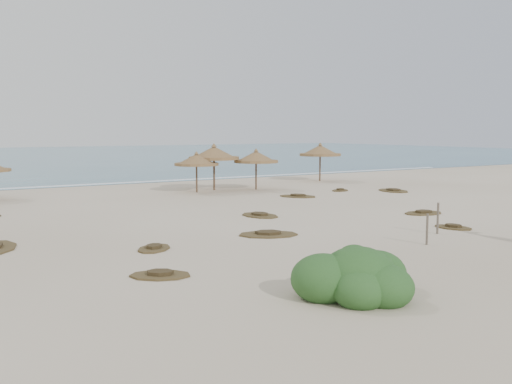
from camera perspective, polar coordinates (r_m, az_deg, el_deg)
ground at (r=20.29m, az=7.31°, el=-5.06°), size 160.00×160.00×0.00m
ocean at (r=91.36m, az=-23.97°, el=3.20°), size 200.00×100.00×0.01m
foam_line at (r=43.46m, az=-14.89°, el=0.79°), size 70.00×0.60×0.01m
palapa_3 at (r=36.36m, az=-5.97°, el=3.16°), size 3.22×3.22×2.62m
palapa_4 at (r=37.63m, az=-4.23°, el=3.84°), size 3.87×3.87×3.10m
palapa_5 at (r=37.93m, az=0.01°, el=3.46°), size 3.17×3.17×2.75m
palapa_6 at (r=44.56m, az=6.43°, el=4.09°), size 3.48×3.48×3.01m
fence_post_near at (r=20.56m, az=16.75°, el=-3.58°), size 0.11×0.11×1.09m
fence_post_far at (r=22.83m, az=17.72°, el=-2.52°), size 0.10×0.10×1.20m
bush at (r=13.89m, az=10.11°, el=-8.43°), size 3.12×2.74×1.39m
scrub_2 at (r=19.31m, az=-10.16°, el=-5.53°), size 1.75×1.80×0.16m
scrub_3 at (r=26.28m, az=0.39°, el=-2.32°), size 1.56×2.20×0.16m
scrub_4 at (r=28.17m, az=16.39°, el=-2.00°), size 2.08×1.42×0.16m
scrub_5 at (r=38.03m, az=13.57°, el=0.15°), size 2.24×2.86×0.16m
scrub_7 at (r=33.95m, az=4.21°, el=-0.40°), size 2.48×2.64×0.16m
scrub_9 at (r=21.53m, az=1.23°, el=-4.22°), size 2.67×2.31×0.16m
scrub_10 at (r=37.57m, az=8.41°, el=0.19°), size 1.76×1.55×0.16m
scrub_11 at (r=15.81m, az=-9.57°, el=-8.15°), size 1.99×1.79×0.16m
scrub_12 at (r=24.40m, az=19.12°, el=-3.32°), size 1.29×1.71×0.16m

